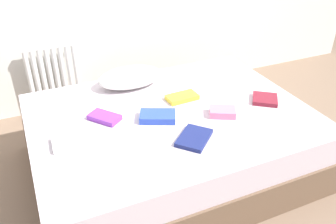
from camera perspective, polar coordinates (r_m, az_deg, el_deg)
The scene contains 11 objects.
ground_plane at distance 2.84m, azimuth 0.41°, elevation -8.81°, with size 8.00×8.00×0.00m, color #7F6651.
bed at distance 2.68m, azimuth 0.43°, elevation -4.76°, with size 2.00×1.50×0.50m.
radiator at distance 3.49m, azimuth -17.90°, elevation 5.73°, with size 0.47×0.04×0.59m.
pillow at distance 2.91m, azimuth -6.09°, elevation 5.58°, with size 0.53×0.31×0.15m, color white.
textbook_pink at distance 2.53m, azimuth 8.74°, elevation 0.00°, with size 0.18×0.13×0.05m, color pink.
textbook_white at distance 2.31m, azimuth -15.57°, elevation -4.67°, with size 0.21×0.16×0.03m, color white.
textbook_navy at distance 2.27m, azimuth 4.22°, elevation -4.16°, with size 0.25×0.18×0.03m, color navy.
textbook_blue at distance 2.46m, azimuth -1.69°, elevation -0.72°, with size 0.24×0.15×0.05m, color #2847B7.
textbook_purple at distance 2.50m, azimuth -10.17°, elevation -0.85°, with size 0.22×0.12×0.04m, color purple.
textbook_maroon at distance 2.78m, azimuth 15.30°, elevation 2.00°, with size 0.18×0.18×0.03m, color maroon.
textbook_yellow at distance 2.71m, azimuth 2.27°, elevation 2.39°, with size 0.24×0.13×0.04m, color yellow.
Camera 1 is at (-0.90, -1.98, 1.82)m, focal length 37.95 mm.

